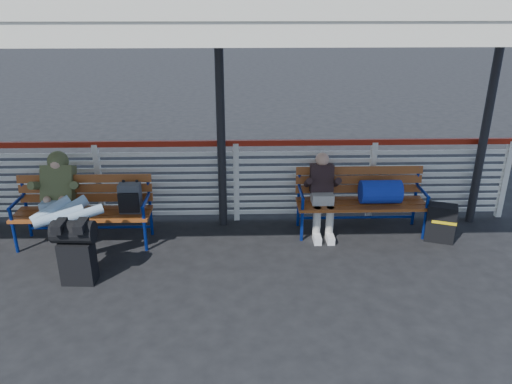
{
  "coord_description": "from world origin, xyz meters",
  "views": [
    {
      "loc": [
        2.09,
        -4.95,
        3.22
      ],
      "look_at": [
        2.26,
        1.0,
        0.81
      ],
      "focal_mm": 35.0,
      "sensor_mm": 36.0,
      "label": 1
    }
  ],
  "objects_px": {
    "traveler_man": "(62,206)",
    "suitcase_side": "(441,223)",
    "bench_left": "(94,203)",
    "companion_person": "(322,194)",
    "luggage_stack": "(76,249)",
    "bench_right": "(370,193)"
  },
  "relations": [
    {
      "from": "traveler_man",
      "to": "suitcase_side",
      "type": "height_order",
      "value": "traveler_man"
    },
    {
      "from": "bench_left",
      "to": "companion_person",
      "type": "xyz_separation_m",
      "value": [
        3.1,
        0.19,
        0.02
      ]
    },
    {
      "from": "companion_person",
      "to": "suitcase_side",
      "type": "distance_m",
      "value": 1.66
    },
    {
      "from": "luggage_stack",
      "to": "bench_right",
      "type": "distance_m",
      "value": 3.92
    },
    {
      "from": "bench_right",
      "to": "suitcase_side",
      "type": "relative_size",
      "value": 3.39
    },
    {
      "from": "bench_left",
      "to": "companion_person",
      "type": "distance_m",
      "value": 3.11
    },
    {
      "from": "companion_person",
      "to": "luggage_stack",
      "type": "bearing_deg",
      "value": -158.1
    },
    {
      "from": "luggage_stack",
      "to": "companion_person",
      "type": "distance_m",
      "value": 3.29
    },
    {
      "from": "suitcase_side",
      "to": "luggage_stack",
      "type": "bearing_deg",
      "value": -148.75
    },
    {
      "from": "luggage_stack",
      "to": "suitcase_side",
      "type": "relative_size",
      "value": 1.5
    },
    {
      "from": "bench_right",
      "to": "traveler_man",
      "type": "bearing_deg",
      "value": -172.29
    },
    {
      "from": "luggage_stack",
      "to": "bench_left",
      "type": "bearing_deg",
      "value": 96.11
    },
    {
      "from": "bench_left",
      "to": "bench_right",
      "type": "distance_m",
      "value": 3.77
    },
    {
      "from": "traveler_man",
      "to": "suitcase_side",
      "type": "distance_m",
      "value": 5.02
    },
    {
      "from": "luggage_stack",
      "to": "bench_left",
      "type": "xyz_separation_m",
      "value": [
        -0.05,
        1.04,
        0.14
      ]
    },
    {
      "from": "luggage_stack",
      "to": "traveler_man",
      "type": "distance_m",
      "value": 0.81
    },
    {
      "from": "bench_left",
      "to": "traveler_man",
      "type": "bearing_deg",
      "value": -129.67
    },
    {
      "from": "companion_person",
      "to": "bench_right",
      "type": "bearing_deg",
      "value": 0.93
    },
    {
      "from": "companion_person",
      "to": "suitcase_side",
      "type": "relative_size",
      "value": 2.15
    },
    {
      "from": "suitcase_side",
      "to": "bench_right",
      "type": "bearing_deg",
      "value": -178.34
    },
    {
      "from": "bench_left",
      "to": "traveler_man",
      "type": "height_order",
      "value": "traveler_man"
    },
    {
      "from": "companion_person",
      "to": "traveler_man",
      "type": "bearing_deg",
      "value": -170.97
    }
  ]
}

